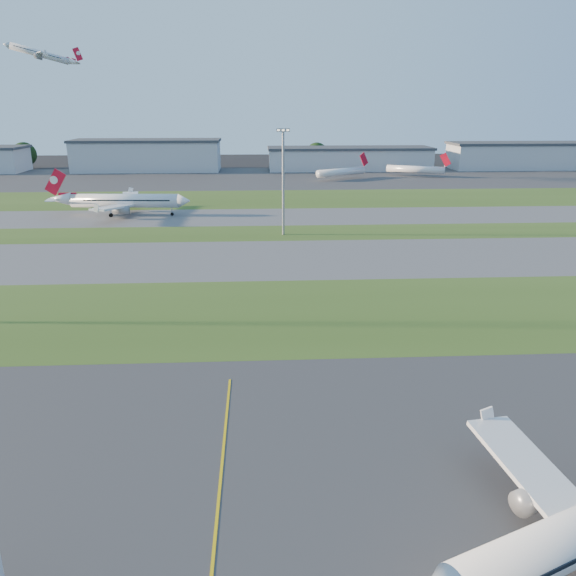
{
  "coord_description": "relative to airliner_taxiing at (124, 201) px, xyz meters",
  "views": [
    {
      "loc": [
        8.63,
        -30.15,
        31.07
      ],
      "look_at": [
        12.64,
        43.39,
        7.0
      ],
      "focal_mm": 35.0,
      "sensor_mm": 36.0,
      "label": 1
    }
  ],
  "objects": [
    {
      "name": "grass_strip_a",
      "position": [
        30.55,
        -84.41,
        -4.28
      ],
      "size": [
        300.0,
        34.0,
        0.01
      ],
      "primitive_type": "cube",
      "color": "#334D19",
      "rests_on": "ground"
    },
    {
      "name": "taxiway_a",
      "position": [
        30.55,
        -51.41,
        -4.28
      ],
      "size": [
        300.0,
        32.0,
        0.01
      ],
      "primitive_type": "cube",
      "color": "#515154",
      "rests_on": "ground"
    },
    {
      "name": "grass_strip_b",
      "position": [
        30.55,
        -26.41,
        -4.28
      ],
      "size": [
        300.0,
        18.0,
        0.01
      ],
      "primitive_type": "cube",
      "color": "#334D19",
      "rests_on": "ground"
    },
    {
      "name": "taxiway_b",
      "position": [
        30.55,
        -4.41,
        -4.28
      ],
      "size": [
        300.0,
        26.0,
        0.01
      ],
      "primitive_type": "cube",
      "color": "#515154",
      "rests_on": "ground"
    },
    {
      "name": "grass_strip_c",
      "position": [
        30.55,
        28.59,
        -4.28
      ],
      "size": [
        300.0,
        40.0,
        0.01
      ],
      "primitive_type": "cube",
      "color": "#334D19",
      "rests_on": "ground"
    },
    {
      "name": "apron_far",
      "position": [
        30.55,
        88.59,
        -4.28
      ],
      "size": [
        400.0,
        80.0,
        0.01
      ],
      "primitive_type": "cube",
      "color": "#333335",
      "rests_on": "ground"
    },
    {
      "name": "airliner_taxiing",
      "position": [
        0.0,
        0.0,
        0.0
      ],
      "size": [
        39.08,
        33.06,
        12.19
      ],
      "rotation": [
        0.0,
        0.0,
        3.07
      ],
      "color": "silver",
      "rests_on": "ground"
    },
    {
      "name": "airliner_departing",
      "position": [
        -49.19,
        88.2,
        46.84
      ],
      "size": [
        26.97,
        22.77,
        8.73
      ],
      "rotation": [
        0.0,
        0.0,
        0.32
      ],
      "color": "silver"
    },
    {
      "name": "mini_jet_near",
      "position": [
        76.23,
        80.6,
        -1.0
      ],
      "size": [
        25.16,
        16.64,
        9.48
      ],
      "rotation": [
        0.0,
        0.0,
        0.56
      ],
      "color": "silver",
      "rests_on": "ground"
    },
    {
      "name": "mini_jet_far",
      "position": [
        111.32,
        88.89,
        -1.0
      ],
      "size": [
        26.54,
        14.11,
        9.48
      ],
      "rotation": [
        0.0,
        0.0,
        -0.45
      ],
      "color": "silver",
      "rests_on": "ground"
    },
    {
      "name": "light_mast_centre",
      "position": [
        45.55,
        -28.41,
        10.53
      ],
      "size": [
        3.2,
        0.7,
        25.8
      ],
      "color": "gray",
      "rests_on": "ground"
    },
    {
      "name": "hangar_west",
      "position": [
        -14.45,
        118.59,
        3.36
      ],
      "size": [
        71.4,
        23.0,
        15.2
      ],
      "color": "#A6A8AE",
      "rests_on": "ground"
    },
    {
      "name": "hangar_east",
      "position": [
        85.55,
        118.59,
        1.36
      ],
      "size": [
        81.6,
        23.0,
        11.2
      ],
      "color": "#A6A8AE",
      "rests_on": "ground"
    },
    {
      "name": "hangar_far_east",
      "position": [
        185.55,
        118.59,
        2.36
      ],
      "size": [
        96.9,
        23.0,
        13.2
      ],
      "color": "#A6A8AE",
      "rests_on": "ground"
    },
    {
      "name": "tree_west",
      "position": [
        -79.45,
        133.59,
        2.86
      ],
      "size": [
        12.1,
        12.1,
        13.2
      ],
      "color": "black",
      "rests_on": "ground"
    },
    {
      "name": "tree_mid_west",
      "position": [
        10.55,
        129.59,
        1.55
      ],
      "size": [
        9.9,
        9.9,
        10.8
      ],
      "color": "black",
      "rests_on": "ground"
    },
    {
      "name": "tree_mid_east",
      "position": [
        70.55,
        132.59,
        2.53
      ],
      "size": [
        11.55,
        11.55,
        12.6
      ],
      "color": "black",
      "rests_on": "ground"
    },
    {
      "name": "tree_east",
      "position": [
        145.55,
        130.59,
        1.88
      ],
      "size": [
        10.45,
        10.45,
        11.4
      ],
      "color": "black",
      "rests_on": "ground"
    }
  ]
}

